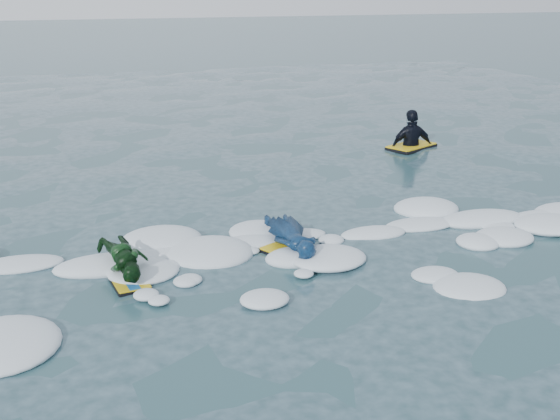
{
  "coord_description": "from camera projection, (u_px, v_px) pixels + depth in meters",
  "views": [
    {
      "loc": [
        -1.61,
        -7.21,
        3.5
      ],
      "look_at": [
        1.04,
        1.6,
        0.46
      ],
      "focal_mm": 45.0,
      "sensor_mm": 36.0,
      "label": 1
    }
  ],
  "objects": [
    {
      "name": "ground",
      "position": [
        234.0,
        298.0,
        8.09
      ],
      "size": [
        120.0,
        120.0,
        0.0
      ],
      "primitive_type": "plane",
      "color": "#1B3A43",
      "rests_on": "ground"
    },
    {
      "name": "foam_band",
      "position": [
        215.0,
        264.0,
        9.03
      ],
      "size": [
        12.0,
        3.1,
        0.3
      ],
      "primitive_type": null,
      "color": "white",
      "rests_on": "ground"
    },
    {
      "name": "prone_woman_unit",
      "position": [
        293.0,
        238.0,
        9.41
      ],
      "size": [
        0.95,
        1.53,
        0.38
      ],
      "rotation": [
        0.0,
        0.0,
        2.09
      ],
      "color": "black",
      "rests_on": "ground"
    },
    {
      "name": "prone_child_unit",
      "position": [
        126.0,
        261.0,
        8.57
      ],
      "size": [
        0.65,
        1.17,
        0.43
      ],
      "rotation": [
        0.0,
        0.0,
        1.72
      ],
      "color": "black",
      "rests_on": "ground"
    },
    {
      "name": "waiting_rider_unit",
      "position": [
        411.0,
        148.0,
        15.16
      ],
      "size": [
        1.29,
        1.08,
        1.7
      ],
      "rotation": [
        0.0,
        0.0,
        0.48
      ],
      "color": "black",
      "rests_on": "ground"
    }
  ]
}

